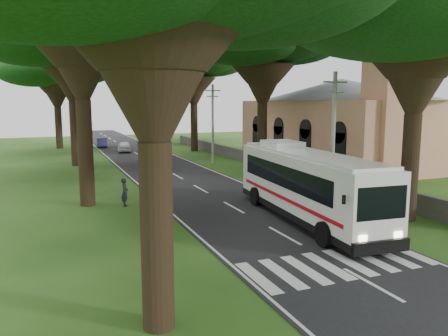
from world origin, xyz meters
TOP-DOWN VIEW (x-y plane):
  - ground at (0.00, 0.00)m, footprint 140.00×140.00m
  - road at (0.00, 25.00)m, footprint 8.00×120.00m
  - crosswalk at (0.00, -2.00)m, footprint 8.00×3.00m
  - property_wall at (9.00, 24.00)m, footprint 0.35×50.00m
  - church at (17.86, 21.55)m, footprint 14.00×24.00m
  - pole_near at (5.50, 6.00)m, footprint 1.60×0.24m
  - pole_mid at (5.50, 26.00)m, footprint 1.60×0.24m
  - pole_far at (5.50, 46.00)m, footprint 1.60×0.24m
  - tree_l_midb at (-7.50, 30.00)m, footprint 15.99×15.99m
  - tree_l_far at (-8.50, 48.00)m, footprint 13.34×13.34m
  - tree_r_mida at (8.00, 20.00)m, footprint 14.29×14.29m
  - tree_r_midb at (7.50, 38.00)m, footprint 12.62×12.62m
  - tree_r_far at (8.50, 56.00)m, footprint 14.25×14.25m
  - coach_bus at (2.45, 4.05)m, footprint 3.71×12.64m
  - distant_car_a at (-1.08, 40.16)m, footprint 2.11×4.12m
  - distant_car_b at (-3.00, 47.08)m, footprint 1.76×3.94m
  - pedestrian at (-5.93, 10.86)m, footprint 0.58×0.72m

SIDE VIEW (x-z plane):
  - ground at x=0.00m, z-range 0.00..0.00m
  - crosswalk at x=0.00m, z-range -0.01..0.01m
  - road at x=0.00m, z-range -0.01..0.03m
  - property_wall at x=9.00m, z-range 0.00..1.20m
  - distant_car_b at x=-3.00m, z-range 0.03..1.29m
  - distant_car_a at x=-1.08m, z-range 0.03..1.37m
  - pedestrian at x=-5.93m, z-range 0.00..1.71m
  - coach_bus at x=2.45m, z-range 0.14..3.81m
  - pole_near at x=5.50m, z-range 0.18..8.18m
  - pole_mid at x=5.50m, z-range 0.18..8.18m
  - pole_far at x=5.50m, z-range 0.18..8.18m
  - church at x=17.86m, z-range -0.89..10.71m
  - tree_l_far at x=-8.50m, z-range 4.08..18.20m
  - tree_r_far at x=8.50m, z-range 4.28..19.15m
  - tree_r_midb at x=7.50m, z-range 4.48..19.22m
  - tree_r_mida at x=8.00m, z-range 4.58..20.11m
  - tree_l_midb at x=-7.50m, z-range 4.65..20.95m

